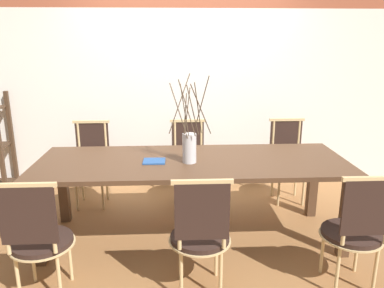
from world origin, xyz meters
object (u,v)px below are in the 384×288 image
(chair_near_center, at_px, (355,229))
(book_stack, at_px, (154,161))
(dining_table, at_px, (192,169))
(vase_centerpiece, at_px, (189,145))
(chair_far_center, at_px, (288,159))

(chair_near_center, bearing_deg, book_stack, 152.12)
(dining_table, xyz_separation_m, vase_centerpiece, (-0.03, -0.06, 0.24))
(chair_near_center, height_order, book_stack, chair_near_center)
(dining_table, xyz_separation_m, chair_far_center, (1.15, 0.82, -0.19))
(dining_table, distance_m, book_stack, 0.35)
(dining_table, xyz_separation_m, book_stack, (-0.34, -0.04, 0.09))
(chair_far_center, xyz_separation_m, book_stack, (-1.49, -0.86, 0.28))
(dining_table, height_order, chair_far_center, chair_far_center)
(dining_table, height_order, chair_near_center, chair_near_center)
(book_stack, bearing_deg, chair_far_center, 29.99)
(dining_table, relative_size, chair_near_center, 2.96)
(chair_far_center, xyz_separation_m, vase_centerpiece, (-1.17, -0.89, 0.43))
(chair_near_center, bearing_deg, vase_centerpiece, 147.17)
(chair_far_center, bearing_deg, vase_centerpiece, 37.09)
(vase_centerpiece, bearing_deg, dining_table, 68.15)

